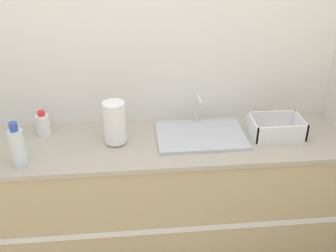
# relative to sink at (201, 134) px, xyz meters

# --- Properties ---
(wall_back) EXTENTS (4.95, 0.06, 2.60)m
(wall_back) POSITION_rel_sink_xyz_m (-0.36, 0.28, 0.36)
(wall_back) COLOR silver
(wall_back) RESTS_ON ground_plane
(counter_cabinet) EXTENTS (2.57, 0.60, 0.92)m
(counter_cabinet) POSITION_rel_sink_xyz_m (-0.36, -0.03, -0.48)
(counter_cabinet) COLOR tan
(counter_cabinet) RESTS_ON ground_plane
(sink) EXTENTS (0.55, 0.39, 0.22)m
(sink) POSITION_rel_sink_xyz_m (0.00, 0.00, 0.00)
(sink) COLOR silver
(sink) RESTS_ON counter_cabinet
(paper_towel_roll) EXTENTS (0.13, 0.13, 0.27)m
(paper_towel_roll) POSITION_rel_sink_xyz_m (-0.53, -0.02, 0.12)
(paper_towel_roll) COLOR #4C4C51
(paper_towel_roll) RESTS_ON counter_cabinet
(dish_rack) EXTENTS (0.32, 0.22, 0.12)m
(dish_rack) POSITION_rel_sink_xyz_m (0.48, -0.03, 0.03)
(dish_rack) COLOR white
(dish_rack) RESTS_ON counter_cabinet
(bottle_clear) EXTENTS (0.08, 0.08, 0.27)m
(bottle_clear) POSITION_rel_sink_xyz_m (-1.06, -0.21, 0.10)
(bottle_clear) COLOR silver
(bottle_clear) RESTS_ON counter_cabinet
(bottle_white_spray) EXTENTS (0.08, 0.08, 0.16)m
(bottle_white_spray) POSITION_rel_sink_xyz_m (-0.99, 0.13, 0.06)
(bottle_white_spray) COLOR white
(bottle_white_spray) RESTS_ON counter_cabinet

